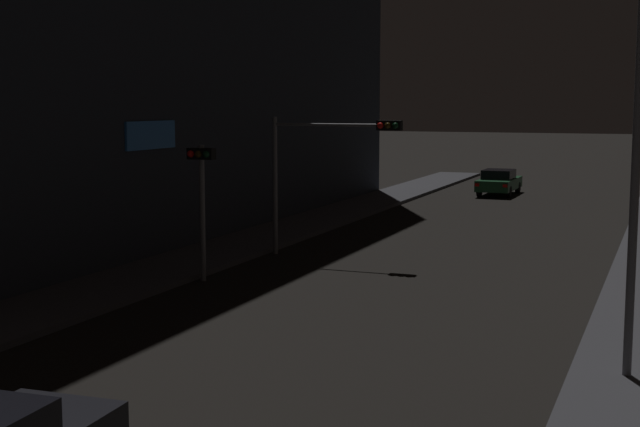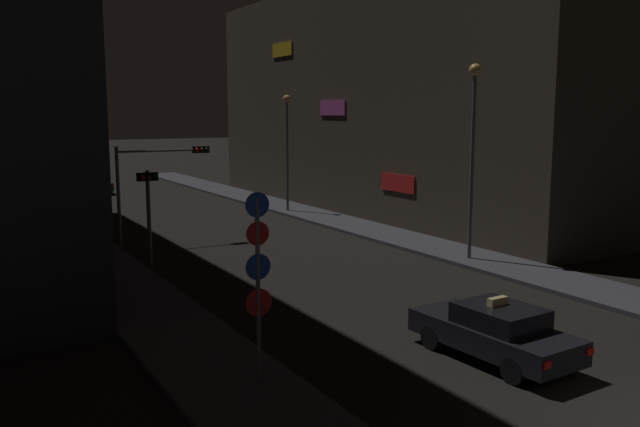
{
  "view_description": "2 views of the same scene",
  "coord_description": "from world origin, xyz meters",
  "px_view_note": "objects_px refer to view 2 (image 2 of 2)",
  "views": [
    {
      "loc": [
        7.19,
        -2.99,
        5.1
      ],
      "look_at": [
        -0.96,
        17.37,
        2.36
      ],
      "focal_mm": 49.98,
      "sensor_mm": 36.0,
      "label": 1
    },
    {
      "loc": [
        -12.39,
        -6.82,
        6.14
      ],
      "look_at": [
        1.12,
        16.73,
        2.04
      ],
      "focal_mm": 37.58,
      "sensor_mm": 36.0,
      "label": 2
    }
  ],
  "objects_px": {
    "traffic_light_left_kerb": "(148,199)",
    "sign_pole_left": "(258,274)",
    "taxi": "(495,331)",
    "street_lamp_far_block": "(287,134)",
    "traffic_light_overhead": "(157,171)",
    "street_lamp_near_block": "(473,130)",
    "far_car": "(96,184)"
  },
  "relations": [
    {
      "from": "traffic_light_left_kerb",
      "to": "street_lamp_far_block",
      "type": "height_order",
      "value": "street_lamp_far_block"
    },
    {
      "from": "street_lamp_far_block",
      "to": "sign_pole_left",
      "type": "bearing_deg",
      "value": -118.46
    },
    {
      "from": "taxi",
      "to": "traffic_light_overhead",
      "type": "bearing_deg",
      "value": 98.53
    },
    {
      "from": "traffic_light_overhead",
      "to": "street_lamp_far_block",
      "type": "bearing_deg",
      "value": 30.07
    },
    {
      "from": "traffic_light_left_kerb",
      "to": "far_car",
      "type": "bearing_deg",
      "value": 82.81
    },
    {
      "from": "street_lamp_near_block",
      "to": "street_lamp_far_block",
      "type": "relative_size",
      "value": 1.12
    },
    {
      "from": "traffic_light_overhead",
      "to": "traffic_light_left_kerb",
      "type": "height_order",
      "value": "traffic_light_overhead"
    },
    {
      "from": "taxi",
      "to": "street_lamp_near_block",
      "type": "bearing_deg",
      "value": 50.85
    },
    {
      "from": "traffic_light_left_kerb",
      "to": "street_lamp_near_block",
      "type": "height_order",
      "value": "street_lamp_near_block"
    },
    {
      "from": "traffic_light_left_kerb",
      "to": "street_lamp_far_block",
      "type": "distance_m",
      "value": 15.82
    },
    {
      "from": "far_car",
      "to": "sign_pole_left",
      "type": "relative_size",
      "value": 1.04
    },
    {
      "from": "street_lamp_far_block",
      "to": "traffic_light_overhead",
      "type": "bearing_deg",
      "value": -149.93
    },
    {
      "from": "sign_pole_left",
      "to": "street_lamp_far_block",
      "type": "xyz_separation_m",
      "value": [
        12.69,
        23.41,
        2.21
      ]
    },
    {
      "from": "street_lamp_near_block",
      "to": "street_lamp_far_block",
      "type": "height_order",
      "value": "street_lamp_near_block"
    },
    {
      "from": "traffic_light_left_kerb",
      "to": "sign_pole_left",
      "type": "distance_m",
      "value": 12.85
    },
    {
      "from": "traffic_light_left_kerb",
      "to": "taxi",
      "type": "bearing_deg",
      "value": -71.66
    },
    {
      "from": "sign_pole_left",
      "to": "street_lamp_far_block",
      "type": "relative_size",
      "value": 0.61
    },
    {
      "from": "sign_pole_left",
      "to": "street_lamp_near_block",
      "type": "bearing_deg",
      "value": 29.72
    },
    {
      "from": "far_car",
      "to": "street_lamp_near_block",
      "type": "height_order",
      "value": "street_lamp_near_block"
    },
    {
      "from": "traffic_light_left_kerb",
      "to": "street_lamp_far_block",
      "type": "relative_size",
      "value": 0.56
    },
    {
      "from": "traffic_light_overhead",
      "to": "street_lamp_far_block",
      "type": "xyz_separation_m",
      "value": [
        9.73,
        5.63,
        1.42
      ]
    },
    {
      "from": "far_car",
      "to": "street_lamp_far_block",
      "type": "relative_size",
      "value": 0.63
    },
    {
      "from": "far_car",
      "to": "sign_pole_left",
      "type": "distance_m",
      "value": 40.33
    },
    {
      "from": "taxi",
      "to": "far_car",
      "type": "xyz_separation_m",
      "value": [
        -1.26,
        41.38,
        -0.0
      ]
    },
    {
      "from": "taxi",
      "to": "traffic_light_left_kerb",
      "type": "bearing_deg",
      "value": 108.34
    },
    {
      "from": "far_car",
      "to": "traffic_light_overhead",
      "type": "xyz_separation_m",
      "value": [
        -1.61,
        -22.25,
        2.68
      ]
    },
    {
      "from": "taxi",
      "to": "traffic_light_overhead",
      "type": "xyz_separation_m",
      "value": [
        -2.87,
        19.13,
        2.68
      ]
    },
    {
      "from": "far_car",
      "to": "street_lamp_near_block",
      "type": "relative_size",
      "value": 0.56
    },
    {
      "from": "sign_pole_left",
      "to": "street_lamp_far_block",
      "type": "bearing_deg",
      "value": 61.54
    },
    {
      "from": "street_lamp_near_block",
      "to": "taxi",
      "type": "bearing_deg",
      "value": -129.15
    },
    {
      "from": "traffic_light_overhead",
      "to": "street_lamp_near_block",
      "type": "xyz_separation_m",
      "value": [
        10.0,
        -10.38,
        2.02
      ]
    },
    {
      "from": "traffic_light_left_kerb",
      "to": "sign_pole_left",
      "type": "height_order",
      "value": "sign_pole_left"
    }
  ]
}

